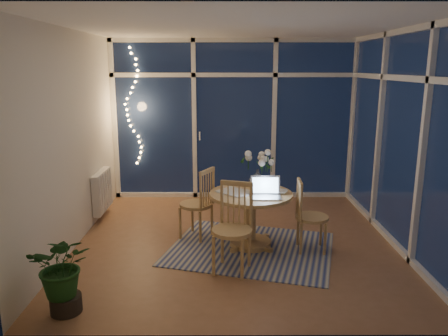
{
  "coord_description": "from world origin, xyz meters",
  "views": [
    {
      "loc": [
        -0.19,
        -5.19,
        2.16
      ],
      "look_at": [
        -0.17,
        0.25,
        0.89
      ],
      "focal_mm": 35.0,
      "sensor_mm": 36.0,
      "label": 1
    }
  ],
  "objects_px": {
    "flower_vase": "(257,179)",
    "potted_plant": "(63,273)",
    "dining_table": "(251,220)",
    "chair_front": "(232,229)",
    "chair_left": "(196,203)",
    "chair_right": "(312,216)",
    "laptop": "(266,187)"
  },
  "relations": [
    {
      "from": "flower_vase",
      "to": "potted_plant",
      "type": "bearing_deg",
      "value": -136.66
    },
    {
      "from": "dining_table",
      "to": "chair_front",
      "type": "relative_size",
      "value": 1.02
    },
    {
      "from": "chair_left",
      "to": "chair_front",
      "type": "bearing_deg",
      "value": 52.3
    },
    {
      "from": "dining_table",
      "to": "chair_right",
      "type": "distance_m",
      "value": 0.74
    },
    {
      "from": "flower_vase",
      "to": "dining_table",
      "type": "bearing_deg",
      "value": -110.41
    },
    {
      "from": "dining_table",
      "to": "chair_left",
      "type": "xyz_separation_m",
      "value": [
        -0.68,
        0.27,
        0.13
      ]
    },
    {
      "from": "laptop",
      "to": "potted_plant",
      "type": "distance_m",
      "value": 2.34
    },
    {
      "from": "chair_left",
      "to": "dining_table",
      "type": "bearing_deg",
      "value": 96.25
    },
    {
      "from": "chair_front",
      "to": "potted_plant",
      "type": "xyz_separation_m",
      "value": [
        -1.51,
        -0.8,
        -0.11
      ]
    },
    {
      "from": "chair_right",
      "to": "chair_front",
      "type": "bearing_deg",
      "value": 122.01
    },
    {
      "from": "dining_table",
      "to": "chair_front",
      "type": "bearing_deg",
      "value": -109.45
    },
    {
      "from": "chair_left",
      "to": "potted_plant",
      "type": "height_order",
      "value": "chair_left"
    },
    {
      "from": "chair_left",
      "to": "flower_vase",
      "type": "relative_size",
      "value": 4.48
    },
    {
      "from": "potted_plant",
      "to": "chair_right",
      "type": "bearing_deg",
      "value": 28.56
    },
    {
      "from": "dining_table",
      "to": "chair_right",
      "type": "bearing_deg",
      "value": -11.33
    },
    {
      "from": "chair_right",
      "to": "potted_plant",
      "type": "relative_size",
      "value": 1.16
    },
    {
      "from": "potted_plant",
      "to": "dining_table",
      "type": "bearing_deg",
      "value": 40.33
    },
    {
      "from": "chair_front",
      "to": "laptop",
      "type": "height_order",
      "value": "chair_front"
    },
    {
      "from": "dining_table",
      "to": "chair_right",
      "type": "xyz_separation_m",
      "value": [
        0.72,
        -0.14,
        0.1
      ]
    },
    {
      "from": "chair_left",
      "to": "laptop",
      "type": "height_order",
      "value": "chair_left"
    },
    {
      "from": "flower_vase",
      "to": "chair_front",
      "type": "bearing_deg",
      "value": -109.71
    },
    {
      "from": "chair_left",
      "to": "laptop",
      "type": "bearing_deg",
      "value": 88.31
    },
    {
      "from": "laptop",
      "to": "potted_plant",
      "type": "xyz_separation_m",
      "value": [
        -1.91,
        -1.28,
        -0.43
      ]
    },
    {
      "from": "dining_table",
      "to": "potted_plant",
      "type": "relative_size",
      "value": 1.31
    },
    {
      "from": "chair_left",
      "to": "laptop",
      "type": "relative_size",
      "value": 2.73
    },
    {
      "from": "chair_left",
      "to": "potted_plant",
      "type": "relative_size",
      "value": 1.24
    },
    {
      "from": "dining_table",
      "to": "flower_vase",
      "type": "xyz_separation_m",
      "value": [
        0.1,
        0.26,
        0.45
      ]
    },
    {
      "from": "chair_right",
      "to": "flower_vase",
      "type": "distance_m",
      "value": 0.82
    },
    {
      "from": "potted_plant",
      "to": "chair_front",
      "type": "bearing_deg",
      "value": 27.89
    },
    {
      "from": "chair_left",
      "to": "potted_plant",
      "type": "bearing_deg",
      "value": -3.72
    },
    {
      "from": "chair_left",
      "to": "flower_vase",
      "type": "distance_m",
      "value": 0.84
    },
    {
      "from": "chair_front",
      "to": "laptop",
      "type": "relative_size",
      "value": 2.84
    }
  ]
}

